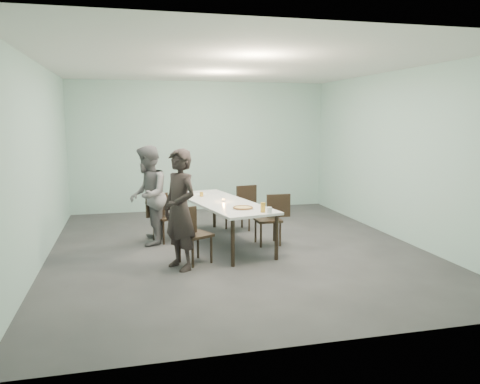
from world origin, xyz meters
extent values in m
plane|color=#333335|center=(0.00, 0.00, 0.00)|extent=(7.00, 7.00, 0.00)
cube|color=#9EC7BE|center=(0.00, 3.50, 1.50)|extent=(6.00, 0.02, 3.00)
cube|color=#9EC7BE|center=(0.00, -3.50, 1.50)|extent=(6.00, 0.02, 3.00)
cube|color=#9EC7BE|center=(-3.00, 0.00, 1.50)|extent=(0.02, 7.00, 3.00)
cube|color=#9EC7BE|center=(3.00, 0.00, 1.50)|extent=(0.02, 7.00, 3.00)
cube|color=white|center=(0.00, 0.00, 3.00)|extent=(6.00, 7.00, 0.02)
cube|color=white|center=(-0.17, 0.30, 0.73)|extent=(1.43, 2.73, 0.04)
cylinder|color=black|center=(-0.27, -0.97, 0.35)|extent=(0.06, 0.06, 0.71)
cylinder|color=black|center=(-0.79, 1.41, 0.35)|extent=(0.06, 0.06, 0.71)
cylinder|color=black|center=(0.46, -0.81, 0.35)|extent=(0.06, 0.06, 0.71)
cylinder|color=black|center=(-0.06, 1.57, 0.35)|extent=(0.06, 0.06, 0.71)
cube|color=black|center=(-0.77, -0.66, 0.43)|extent=(0.57, 0.57, 0.04)
cube|color=black|center=(-0.94, -0.75, 0.67)|extent=(0.39, 0.23, 0.40)
cylinder|color=black|center=(-0.85, -0.89, 0.21)|extent=(0.04, 0.04, 0.41)
cylinder|color=black|center=(-1.00, -0.59, 0.21)|extent=(0.04, 0.04, 0.41)
cylinder|color=black|center=(-0.55, -0.73, 0.21)|extent=(0.04, 0.04, 0.41)
cylinder|color=black|center=(-0.70, -0.43, 0.21)|extent=(0.04, 0.04, 0.41)
cube|color=black|center=(-1.07, 0.72, 0.43)|extent=(0.56, 0.56, 0.04)
cube|color=black|center=(-1.25, 0.64, 0.67)|extent=(0.40, 0.22, 0.40)
cylinder|color=black|center=(-1.16, 0.49, 0.21)|extent=(0.04, 0.04, 0.41)
cylinder|color=black|center=(-1.30, 0.80, 0.21)|extent=(0.04, 0.04, 0.41)
cylinder|color=black|center=(-0.85, 0.64, 0.21)|extent=(0.04, 0.04, 0.41)
cylinder|color=black|center=(-0.99, 0.95, 0.21)|extent=(0.04, 0.04, 0.41)
cube|color=black|center=(0.59, 0.09, 0.43)|extent=(0.42, 0.42, 0.04)
cube|color=black|center=(0.78, 0.08, 0.67)|extent=(0.42, 0.04, 0.40)
cylinder|color=black|center=(0.76, 0.25, 0.21)|extent=(0.04, 0.04, 0.41)
cylinder|color=black|center=(0.76, -0.09, 0.21)|extent=(0.04, 0.04, 0.41)
cylinder|color=black|center=(0.42, 0.26, 0.21)|extent=(0.04, 0.04, 0.41)
cylinder|color=black|center=(0.42, -0.08, 0.21)|extent=(0.04, 0.04, 0.41)
cube|color=black|center=(0.33, 1.21, 0.43)|extent=(0.49, 0.49, 0.04)
cube|color=black|center=(0.51, 1.24, 0.67)|extent=(0.42, 0.11, 0.40)
cylinder|color=black|center=(0.47, 1.41, 0.21)|extent=(0.04, 0.04, 0.41)
cylinder|color=black|center=(0.52, 1.07, 0.21)|extent=(0.04, 0.04, 0.41)
cylinder|color=black|center=(0.13, 1.35, 0.21)|extent=(0.04, 0.04, 0.41)
cylinder|color=black|center=(0.19, 1.01, 0.21)|extent=(0.04, 0.04, 0.41)
imported|color=black|center=(-1.02, -0.88, 0.87)|extent=(0.67, 0.76, 1.74)
imported|color=slate|center=(-1.40, 0.60, 0.85)|extent=(0.76, 0.91, 1.70)
cylinder|color=white|center=(0.01, -0.46, 0.76)|extent=(0.34, 0.34, 0.01)
cylinder|color=#EED287|center=(0.01, -0.46, 0.77)|extent=(0.30, 0.30, 0.01)
torus|color=brown|center=(0.01, -0.46, 0.77)|extent=(0.32, 0.32, 0.03)
cylinder|color=white|center=(0.06, -0.16, 0.76)|extent=(0.18, 0.18, 0.01)
cylinder|color=#C08D2A|center=(0.25, -0.78, 0.82)|extent=(0.08, 0.08, 0.15)
cylinder|color=silver|center=(0.32, -0.86, 0.80)|extent=(0.08, 0.08, 0.09)
cylinder|color=silver|center=(-0.15, 0.25, 0.77)|extent=(0.06, 0.06, 0.03)
cylinder|color=orange|center=(-0.15, 0.25, 0.79)|extent=(0.04, 0.04, 0.01)
cylinder|color=#C08D2A|center=(-0.43, 0.89, 0.79)|extent=(0.07, 0.07, 0.08)
cube|color=silver|center=(-0.45, 1.11, 0.75)|extent=(0.34, 0.28, 0.01)
camera|label=1|loc=(-1.74, -7.43, 2.16)|focal=35.00mm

